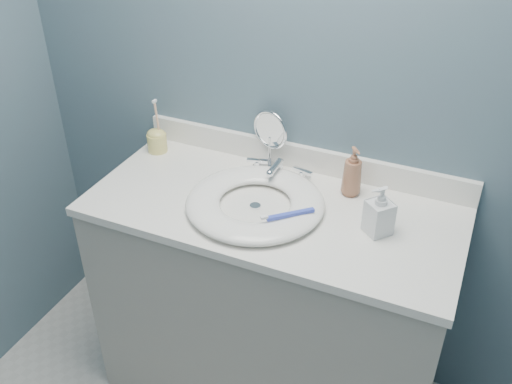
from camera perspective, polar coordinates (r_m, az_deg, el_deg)
The scene contains 12 objects.
back_wall at distance 1.93m, azimuth 5.04°, elevation 10.75°, with size 2.20×0.02×2.40m, color slate.
vanity_cabinet at distance 2.15m, azimuth 1.50°, elevation -11.42°, with size 1.20×0.55×0.85m, color #A19B93.
countertop at distance 1.87m, azimuth 1.69°, elevation -1.78°, with size 1.22×0.57×0.03m, color white.
backsplash at distance 2.04m, azimuth 4.56°, elevation 3.49°, with size 1.22×0.02×0.09m, color white.
basin at distance 1.84m, azimuth -0.09°, elevation -1.05°, with size 0.45×0.45×0.04m, color white, non-canonical shape.
drain at distance 1.85m, azimuth -0.09°, elevation -1.43°, with size 0.04×0.04×0.01m, color silver.
faucet at distance 1.99m, azimuth 2.23°, elevation 2.09°, with size 0.25×0.13×0.07m.
makeup_mirror at distance 2.02m, azimuth 1.43°, elevation 5.63°, with size 0.14×0.08×0.22m.
soap_bottle_amber at distance 1.90m, azimuth 9.62°, elevation 2.03°, with size 0.07×0.07×0.17m, color #935D42.
soap_bottle_clear at distance 1.74m, azimuth 12.27°, elevation -1.81°, with size 0.07×0.07×0.16m, color silver.
toothbrush_holder at distance 2.18m, azimuth -9.89°, elevation 5.20°, with size 0.07×0.07×0.21m.
toothbrush_lying at distance 1.74m, azimuth 3.25°, elevation -2.28°, with size 0.14×0.13×0.02m.
Camera 1 is at (0.57, -0.44, 1.94)m, focal length 40.00 mm.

